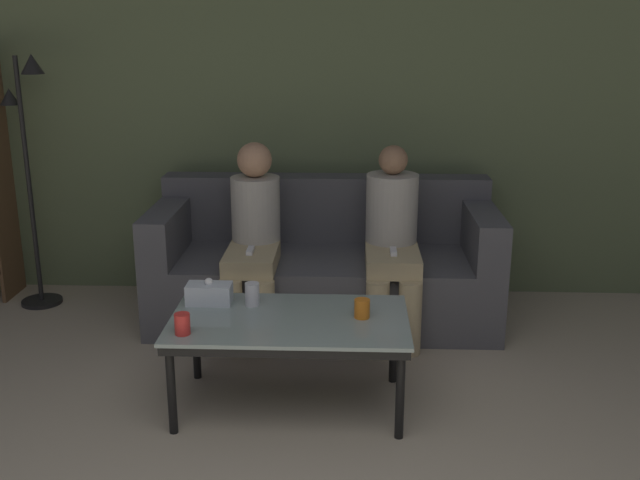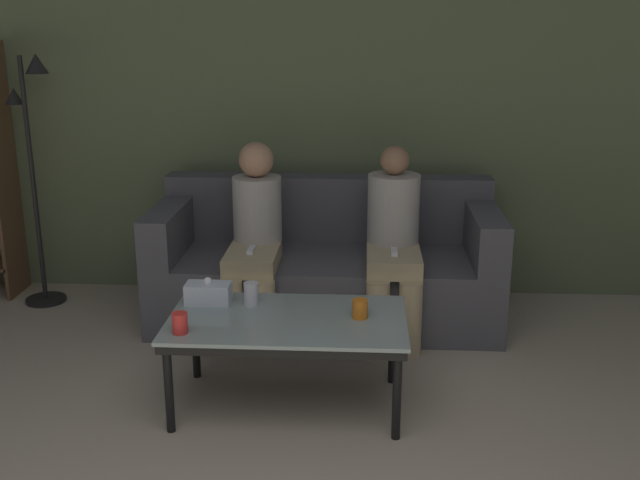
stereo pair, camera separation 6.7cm
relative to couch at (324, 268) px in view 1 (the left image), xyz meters
The scene contains 10 objects.
wall_back 1.11m from the couch, 90.00° to the left, with size 12.00×0.06×2.60m.
couch is the anchor object (origin of this frame).
coffee_table 1.18m from the couch, 95.89° to the right, with size 1.12×0.65×0.46m.
cup_near_left 1.08m from the couch, 107.21° to the right, with size 0.07×0.07×0.11m.
cup_near_right 1.19m from the couch, 79.21° to the right, with size 0.07×0.07×0.09m.
cup_far_center 1.51m from the couch, 112.81° to the right, with size 0.07×0.07×0.10m.
tissue_box 1.15m from the couch, 117.93° to the right, with size 0.22×0.12×0.13m.
standing_lamp 1.98m from the couch, behind, with size 0.31×0.26×1.60m.
seated_person_left_end 0.54m from the couch, 149.93° to the right, with size 0.31×0.68×1.11m.
seated_person_mid_left 0.53m from the couch, 28.83° to the right, with size 0.31×0.66×1.10m.
Camera 1 is at (0.16, -1.39, 1.79)m, focal length 42.00 mm.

